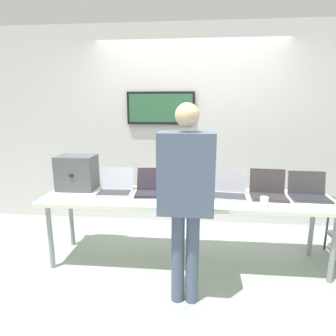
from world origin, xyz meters
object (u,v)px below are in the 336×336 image
(laptop_station_2, at_px, (190,188))
(laptop_station_5, at_px, (309,192))
(equipment_box, at_px, (77,173))
(laptop_station_0, at_px, (115,187))
(workbench, at_px, (187,201))
(person, at_px, (186,187))
(laptop_station_4, at_px, (268,191))
(laptop_station_1, at_px, (152,188))
(laptop_station_3, at_px, (229,190))
(coffee_mug, at_px, (264,202))

(laptop_station_2, distance_m, laptop_station_5, 1.20)
(equipment_box, bearing_deg, laptop_station_0, -9.33)
(workbench, xyz_separation_m, person, (0.01, -0.62, 0.33))
(laptop_station_4, bearing_deg, laptop_station_1, 179.12)
(laptop_station_1, relative_size, person, 0.24)
(laptop_station_5, xyz_separation_m, person, (-1.22, -0.69, 0.22))
(workbench, distance_m, laptop_station_3, 0.46)
(equipment_box, relative_size, coffee_mug, 4.12)
(equipment_box, distance_m, coffee_mug, 1.99)
(laptop_station_2, bearing_deg, person, -91.86)
(laptop_station_0, relative_size, laptop_station_1, 0.95)
(laptop_station_2, bearing_deg, workbench, -107.93)
(laptop_station_0, height_order, laptop_station_3, laptop_station_3)
(laptop_station_3, height_order, laptop_station_4, laptop_station_4)
(person, relative_size, coffee_mug, 16.95)
(laptop_station_2, relative_size, coffee_mug, 4.04)
(laptop_station_0, distance_m, laptop_station_5, 2.01)
(coffee_mug, bearing_deg, laptop_station_4, 70.41)
(workbench, xyz_separation_m, laptop_station_3, (0.44, 0.07, 0.11))
(laptop_station_0, bearing_deg, person, -41.84)
(laptop_station_1, height_order, laptop_station_3, laptop_station_3)
(laptop_station_4, height_order, person, person)
(laptop_station_0, xyz_separation_m, laptop_station_4, (1.61, -0.01, 0.01))
(workbench, bearing_deg, laptop_station_5, 3.26)
(laptop_station_0, xyz_separation_m, coffee_mug, (1.49, -0.33, -0.01))
(person, bearing_deg, laptop_station_2, 88.14)
(workbench, distance_m, laptop_station_5, 1.24)
(laptop_station_4, bearing_deg, laptop_station_0, 179.62)
(laptop_station_3, distance_m, person, 0.84)
(laptop_station_4, bearing_deg, laptop_station_5, 0.18)
(laptop_station_0, distance_m, laptop_station_2, 0.81)
(laptop_station_4, bearing_deg, coffee_mug, -109.59)
(laptop_station_3, bearing_deg, person, -122.06)
(laptop_station_4, bearing_deg, laptop_station_3, -179.97)
(workbench, bearing_deg, laptop_station_3, 8.85)
(equipment_box, distance_m, laptop_station_4, 2.06)
(laptop_station_5, bearing_deg, laptop_station_3, -179.89)
(laptop_station_5, bearing_deg, person, -150.54)
(workbench, height_order, laptop_station_3, laptop_station_3)
(workbench, xyz_separation_m, coffee_mug, (0.72, -0.25, 0.10))
(laptop_station_2, height_order, laptop_station_5, laptop_station_5)
(laptop_station_1, bearing_deg, workbench, -13.01)
(laptop_station_2, height_order, coffee_mug, laptop_station_2)
(laptop_station_5, relative_size, coffee_mug, 3.85)
(equipment_box, height_order, laptop_station_0, equipment_box)
(laptop_station_2, distance_m, person, 0.76)
(laptop_station_5, bearing_deg, laptop_station_4, -179.82)
(workbench, relative_size, laptop_station_5, 7.77)
(workbench, bearing_deg, laptop_station_2, 72.07)
(workbench, distance_m, coffee_mug, 0.77)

